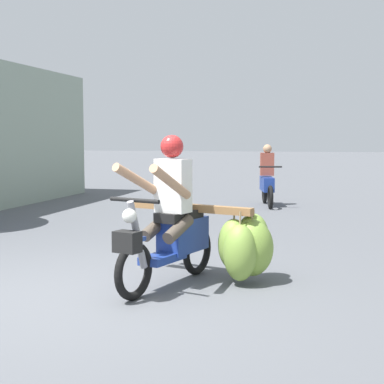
# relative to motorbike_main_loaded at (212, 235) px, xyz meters

# --- Properties ---
(ground_plane) EXTENTS (120.00, 120.00, 0.00)m
(ground_plane) POSITION_rel_motorbike_main_loaded_xyz_m (-1.20, -0.84, -0.53)
(ground_plane) COLOR #56595E
(motorbike_main_loaded) EXTENTS (1.67, 1.71, 1.58)m
(motorbike_main_loaded) POSITION_rel_motorbike_main_loaded_xyz_m (0.00, 0.00, 0.00)
(motorbike_main_loaded) COLOR black
(motorbike_main_loaded) RESTS_ON ground
(motorbike_distant_ahead_left) EXTENTS (0.61, 1.59, 1.40)m
(motorbike_distant_ahead_left) POSITION_rel_motorbike_main_loaded_xyz_m (-0.31, 7.22, 0.04)
(motorbike_distant_ahead_left) COLOR black
(motorbike_distant_ahead_left) RESTS_ON ground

